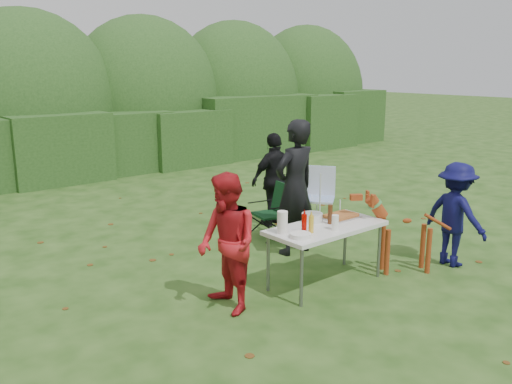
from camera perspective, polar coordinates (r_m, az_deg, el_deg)
ground at (r=6.67m, az=4.59°, el=-9.96°), size 80.00×80.00×0.00m
hedge_row at (r=13.21m, az=-20.36°, el=4.73°), size 22.00×1.40×1.70m
shrub_backdrop at (r=14.65m, az=-22.74°, el=8.25°), size 20.00×2.60×3.20m
folding_table at (r=6.58m, az=7.40°, el=-3.99°), size 1.50×0.70×0.74m
person_cook at (r=7.57m, az=4.12°, el=0.47°), size 0.71×0.48×1.91m
person_red_jacket at (r=5.81m, az=-3.04°, el=-5.45°), size 0.68×0.82×1.53m
person_black_puffy at (r=8.95m, az=2.00°, el=1.33°), size 0.93×0.44×1.55m
child at (r=7.62m, az=20.26°, el=-2.23°), size 0.60×0.94×1.39m
dog at (r=7.23m, az=15.54°, el=-4.18°), size 1.15×0.97×1.04m
camping_chair at (r=8.33m, az=1.55°, el=-2.02°), size 0.63×0.63×0.86m
lawn_chair at (r=9.06m, az=6.60°, el=-0.48°), size 0.80×0.80×0.97m
food_tray at (r=6.90m, az=8.93°, el=-2.67°), size 0.45×0.30×0.02m
focaccia_bread at (r=6.89m, az=8.94°, el=-2.44°), size 0.40×0.26×0.04m
mustard_bottle at (r=6.25m, az=5.83°, el=-3.40°), size 0.06×0.06×0.20m
ketchup_bottle at (r=6.23m, az=5.09°, el=-3.34°), size 0.06×0.06×0.22m
beer_bottle at (r=6.61m, az=7.81°, el=-2.33°), size 0.06×0.06×0.24m
paper_towel_roll at (r=6.19m, az=2.79°, el=-3.21°), size 0.12×0.12×0.26m
cup_stack at (r=6.39m, az=8.34°, el=-3.20°), size 0.08×0.08×0.18m
pasta_bowl at (r=6.72m, az=5.94°, el=-2.65°), size 0.26×0.26×0.10m
plate_stack at (r=6.09m, az=4.69°, el=-4.57°), size 0.24×0.24×0.05m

